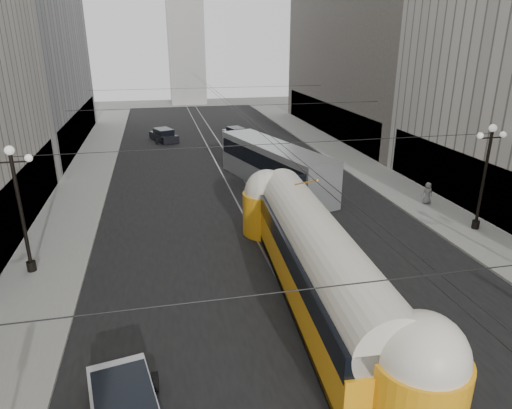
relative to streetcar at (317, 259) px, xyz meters
name	(u,v)px	position (x,y,z in m)	size (l,w,h in m)	color
road	(232,177)	(-0.50, 19.67, -1.94)	(20.00, 85.00, 0.02)	black
sidewalk_left	(89,173)	(-12.50, 23.17, -1.87)	(4.00, 72.00, 0.15)	gray
sidewalk_right	(348,158)	(11.50, 23.17, -1.87)	(4.00, 72.00, 0.15)	gray
rail_left	(224,177)	(-1.25, 19.67, -1.94)	(0.12, 85.00, 0.04)	gray
rail_right	(241,176)	(0.25, 19.67, -1.94)	(0.12, 85.00, 0.04)	gray
distant_tower	(184,13)	(-0.50, 67.17, 13.03)	(6.00, 6.00, 31.36)	#B2AFA8
lamppost_left_mid	(19,203)	(-13.10, 5.17, 1.80)	(1.86, 0.44, 6.37)	black
lamppost_right_mid	(485,172)	(12.10, 5.17, 1.80)	(1.86, 0.44, 6.37)	black
catenary	(235,108)	(-0.38, 18.66, 3.94)	(25.00, 72.00, 0.23)	black
streetcar	(317,259)	(0.00, 0.00, 0.00)	(3.74, 18.10, 3.97)	#FFA516
city_bus	(274,164)	(2.24, 16.17, -0.08)	(6.29, 13.80, 3.39)	#A7AAAC
sedan_white_far	(236,134)	(2.48, 34.82, -1.35)	(2.78, 4.43, 1.30)	silver
sedan_dark_far	(164,136)	(-5.76, 35.22, -1.30)	(3.27, 4.83, 1.41)	black
pedestrian_sidewalk_right	(428,193)	(11.63, 9.78, -1.02)	(0.75, 0.46, 1.54)	slate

